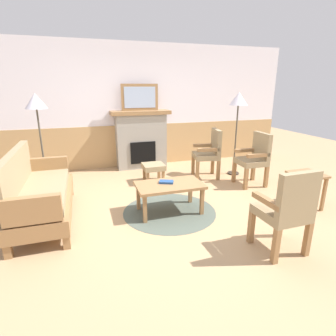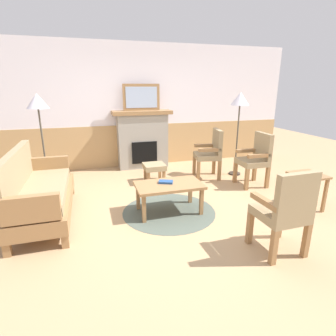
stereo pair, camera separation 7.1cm
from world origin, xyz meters
name	(u,v)px [view 1 (the left image)]	position (x,y,z in m)	size (l,w,h in m)	color
ground_plane	(175,209)	(0.00, 0.00, 0.00)	(14.00, 14.00, 0.00)	tan
wall_back	(138,108)	(0.00, 2.60, 1.31)	(7.20, 0.14, 2.70)	white
fireplace	(141,139)	(0.00, 2.35, 0.65)	(1.30, 0.44, 1.28)	gray
framed_picture	(140,97)	(0.00, 2.35, 1.56)	(0.80, 0.04, 0.56)	olive
couch	(39,193)	(-1.87, 0.24, 0.40)	(0.70, 1.80, 0.98)	olive
coffee_table	(169,187)	(-0.11, -0.06, 0.39)	(0.96, 0.56, 0.44)	olive
round_rug	(169,211)	(-0.11, -0.06, 0.00)	(1.37, 1.37, 0.01)	#4C564C
book_on_table	(166,182)	(-0.14, -0.01, 0.46)	(0.20, 0.12, 0.03)	navy
footstool	(153,168)	(0.00, 1.27, 0.28)	(0.40, 0.40, 0.36)	olive
armchair_near_fireplace	(255,157)	(1.76, 0.58, 0.54)	(0.49, 0.49, 0.98)	olive
armchair_by_window_left	(209,151)	(1.15, 1.22, 0.54)	(0.56, 0.56, 0.98)	olive
armchair_front_left	(287,208)	(0.78, -1.41, 0.54)	(0.49, 0.49, 0.98)	olive
side_table	(306,181)	(1.89, -0.54, 0.43)	(0.44, 0.44, 0.55)	olive
floor_lamp_by_couch	(36,107)	(-1.94, 1.52, 1.45)	(0.36, 0.36, 1.68)	#332D28
floor_lamp_by_chairs	(238,104)	(1.75, 1.25, 1.45)	(0.36, 0.36, 1.68)	#332D28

